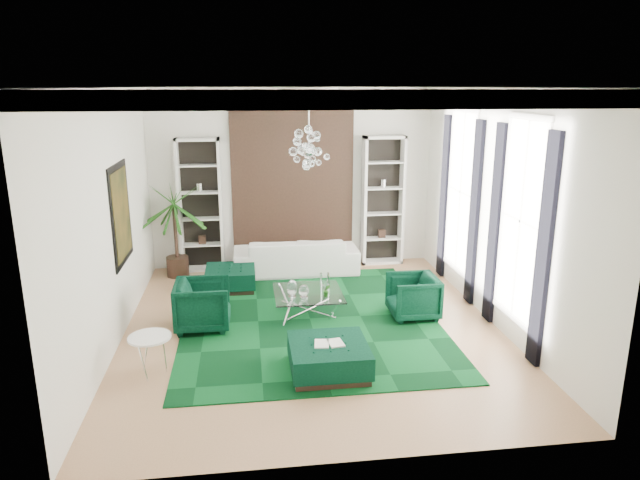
{
  "coord_description": "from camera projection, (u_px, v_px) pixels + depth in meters",
  "views": [
    {
      "loc": [
        -1.0,
        -8.58,
        3.82
      ],
      "look_at": [
        0.2,
        0.5,
        1.33
      ],
      "focal_mm": 32.0,
      "sensor_mm": 36.0,
      "label": 1
    }
  ],
  "objects": [
    {
      "name": "curtain_near_b",
      "position": [
        495.0,
        225.0,
        9.16
      ],
      "size": [
        0.07,
        0.3,
        3.25
      ],
      "primitive_type": "cube",
      "color": "black",
      "rests_on": "floor"
    },
    {
      "name": "ottoman_front",
      "position": [
        329.0,
        358.0,
        7.8
      ],
      "size": [
        1.06,
        1.06,
        0.42
      ],
      "primitive_type": "cube",
      "color": "black",
      "rests_on": "floor"
    },
    {
      "name": "window_far",
      "position": [
        461.0,
        192.0,
        10.65
      ],
      "size": [
        0.03,
        1.1,
        2.9
      ],
      "primitive_type": "cube",
      "color": "white",
      "rests_on": "wall_right"
    },
    {
      "name": "shelving_left",
      "position": [
        200.0,
        206.0,
        11.89
      ],
      "size": [
        0.9,
        0.38,
        2.8
      ],
      "primitive_type": null,
      "color": "white",
      "rests_on": "floor"
    },
    {
      "name": "chandelier",
      "position": [
        309.0,
        150.0,
        8.88
      ],
      "size": [
        0.8,
        0.8,
        0.72
      ],
      "primitive_type": null,
      "color": "white",
      "rests_on": "ceiling"
    },
    {
      "name": "crown_molding",
      "position": [
        311.0,
        94.0,
        8.37
      ],
      "size": [
        6.0,
        7.0,
        0.18
      ],
      "primitive_type": null,
      "color": "white",
      "rests_on": "ceiling"
    },
    {
      "name": "window_near",
      "position": [
        521.0,
        221.0,
        8.35
      ],
      "size": [
        0.03,
        1.1,
        2.9
      ],
      "primitive_type": "cube",
      "color": "white",
      "rests_on": "wall_right"
    },
    {
      "name": "wall_left",
      "position": [
        110.0,
        219.0,
        8.46
      ],
      "size": [
        0.02,
        7.0,
        3.8
      ],
      "primitive_type": "cube",
      "color": "white",
      "rests_on": "ground"
    },
    {
      "name": "book",
      "position": [
        329.0,
        343.0,
        7.74
      ],
      "size": [
        0.41,
        0.27,
        0.03
      ],
      "primitive_type": "cube",
      "color": "white",
      "rests_on": "ottoman_front"
    },
    {
      "name": "curtain_near_a",
      "position": [
        544.0,
        252.0,
        7.67
      ],
      "size": [
        0.07,
        0.3,
        3.25
      ],
      "primitive_type": "cube",
      "color": "black",
      "rests_on": "floor"
    },
    {
      "name": "rug",
      "position": [
        310.0,
        319.0,
        9.62
      ],
      "size": [
        4.2,
        5.0,
        0.02
      ],
      "primitive_type": "cube",
      "color": "black",
      "rests_on": "floor"
    },
    {
      "name": "armchair_left",
      "position": [
        203.0,
        305.0,
        9.2
      ],
      "size": [
        0.88,
        0.85,
        0.8
      ],
      "primitive_type": "imported",
      "rotation": [
        0.0,
        0.0,
        1.57
      ],
      "color": "black",
      "rests_on": "floor"
    },
    {
      "name": "ceiling_medallion",
      "position": [
        309.0,
        89.0,
        8.64
      ],
      "size": [
        0.9,
        0.9,
        0.05
      ],
      "primitive_type": "cylinder",
      "color": "white",
      "rests_on": "ceiling"
    },
    {
      "name": "ceiling",
      "position": [
        311.0,
        86.0,
        8.34
      ],
      "size": [
        6.0,
        7.0,
        0.02
      ],
      "primitive_type": "cube",
      "color": "white",
      "rests_on": "ground"
    },
    {
      "name": "curtain_far_b",
      "position": [
        444.0,
        197.0,
        11.46
      ],
      "size": [
        0.07,
        0.3,
        3.25
      ],
      "primitive_type": "cube",
      "color": "black",
      "rests_on": "floor"
    },
    {
      "name": "table_plant",
      "position": [
        327.0,
        290.0,
        9.54
      ],
      "size": [
        0.12,
        0.1,
        0.22
      ],
      "primitive_type": "imported",
      "color": "#1E5816",
      "rests_on": "coffee_table"
    },
    {
      "name": "palm",
      "position": [
        175.0,
        218.0,
        11.53
      ],
      "size": [
        1.55,
        1.55,
        2.47
      ],
      "primitive_type": null,
      "color": "#1E5816",
      "rests_on": "floor"
    },
    {
      "name": "painting",
      "position": [
        122.0,
        214.0,
        9.05
      ],
      "size": [
        0.04,
        1.3,
        1.6
      ],
      "primitive_type": "cube",
      "color": "black",
      "rests_on": "wall_left"
    },
    {
      "name": "tapestry",
      "position": [
        293.0,
        179.0,
        12.15
      ],
      "size": [
        2.5,
        0.06,
        2.8
      ],
      "primitive_type": "cube",
      "color": "black",
      "rests_on": "wall_back"
    },
    {
      "name": "shelving_right",
      "position": [
        383.0,
        201.0,
        12.38
      ],
      "size": [
        0.9,
        0.38,
        2.8
      ],
      "primitive_type": null,
      "color": "white",
      "rests_on": "floor"
    },
    {
      "name": "wall_right",
      "position": [
        496.0,
        208.0,
        9.22
      ],
      "size": [
        0.02,
        7.0,
        3.8
      ],
      "primitive_type": "cube",
      "color": "white",
      "rests_on": "ground"
    },
    {
      "name": "armchair_right",
      "position": [
        413.0,
        297.0,
        9.65
      ],
      "size": [
        0.81,
        0.78,
        0.73
      ],
      "primitive_type": "imported",
      "rotation": [
        0.0,
        0.0,
        -1.57
      ],
      "color": "black",
      "rests_on": "floor"
    },
    {
      "name": "floor",
      "position": [
        312.0,
        327.0,
        9.34
      ],
      "size": [
        6.0,
        7.0,
        0.02
      ],
      "primitive_type": "cube",
      "color": "tan",
      "rests_on": "ground"
    },
    {
      "name": "sofa",
      "position": [
        296.0,
        255.0,
        11.96
      ],
      "size": [
        2.57,
        1.01,
        0.75
      ],
      "primitive_type": "imported",
      "rotation": [
        0.0,
        0.0,
        3.14
      ],
      "color": "silver",
      "rests_on": "floor"
    },
    {
      "name": "coffee_table",
      "position": [
        308.0,
        303.0,
        9.81
      ],
      "size": [
        1.16,
        1.16,
        0.4
      ],
      "primitive_type": null,
      "color": "white",
      "rests_on": "floor"
    },
    {
      "name": "ottoman_side",
      "position": [
        231.0,
        279.0,
        11.02
      ],
      "size": [
        0.94,
        0.94,
        0.42
      ],
      "primitive_type": "cube",
      "color": "black",
      "rests_on": "floor"
    },
    {
      "name": "wall_front",
      "position": [
        354.0,
        292.0,
        5.48
      ],
      "size": [
        6.0,
        0.02,
        3.8
      ],
      "primitive_type": "cube",
      "color": "white",
      "rests_on": "ground"
    },
    {
      "name": "wall_back",
      "position": [
        292.0,
        178.0,
        12.2
      ],
      "size": [
        6.0,
        0.02,
        3.8
      ],
      "primitive_type": "cube",
      "color": "white",
      "rests_on": "ground"
    },
    {
      "name": "curtain_far_a",
      "position": [
        474.0,
        214.0,
        9.97
      ],
      "size": [
        0.07,
        0.3,
        3.25
      ],
      "primitive_type": "cube",
      "color": "black",
      "rests_on": "floor"
    },
    {
      "name": "side_table",
      "position": [
        151.0,
        356.0,
        7.72
      ],
      "size": [
        0.58,
        0.58,
        0.55
      ],
      "primitive_type": "cylinder",
      "color": "white",
      "rests_on": "floor"
    }
  ]
}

